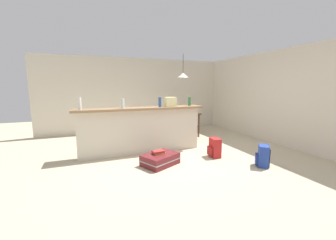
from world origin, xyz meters
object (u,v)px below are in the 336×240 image
Objects in this scene: book_stack at (158,152)px; suitcase_flat_maroon at (160,159)px; pendant_lamp at (183,75)px; backpack_blue at (263,156)px; backpack_red at (215,148)px; grocery_bag at (170,102)px; bottle_clear at (123,103)px; bottle_green at (189,101)px; bottle_blue at (160,102)px; dining_chair_near_partition at (187,122)px; bottle_white at (80,104)px; dining_table at (180,116)px.

suitcase_flat_maroon is at bearing -48.96° from book_stack.
pendant_lamp is 0.83× the size of suitcase_flat_maroon.
pendant_lamp is 2.89× the size of book_stack.
book_stack is at bearing 156.01° from backpack_blue.
pendant_lamp reaches higher than backpack_red.
grocery_bag is 1.49m from backpack_red.
backpack_red is (1.85, -0.80, -0.98)m from bottle_clear.
book_stack is at bearing -142.19° from bottle_green.
bottle_blue reaches higher than dining_chair_near_partition.
bottle_white is at bearing -177.74° from grocery_bag.
grocery_bag is at bearing -137.96° from dining_chair_near_partition.
grocery_bag is (0.29, 0.06, -0.00)m from bottle_blue.
dining_table is 2.62× the size of backpack_red.
backpack_blue is at bearing -23.46° from suitcase_flat_maroon.
grocery_bag is at bearing -126.63° from pendant_lamp.
bottle_white is at bearing -163.98° from dining_chair_near_partition.
bottle_green is at bearing -112.47° from dining_chair_near_partition.
bottle_blue is 0.87× the size of grocery_bag.
bottle_white is at bearing -156.51° from pendant_lamp.
backpack_red is at bearing -77.09° from bottle_green.
bottle_white is 3.00m from backpack_red.
pendant_lamp is (1.16, 1.23, 0.70)m from bottle_blue.
suitcase_flat_maroon is (-0.28, -0.82, -1.07)m from bottle_blue.
bottle_blue is at bearing -129.98° from dining_table.
dining_table is 1.50× the size of pendant_lamp.
dining_chair_near_partition is at bearing 21.96° from bottle_clear.
pendant_lamp reaches higher than grocery_bag.
pendant_lamp is at bearing 31.41° from bottle_clear.
bottle_clear is 1.14m from grocery_bag.
dining_table is 1.24× the size of suitcase_flat_maroon.
book_stack is at bearing 179.30° from backpack_red.
dining_chair_near_partition is (0.30, 0.71, -0.66)m from bottle_green.
pendant_lamp is at bearing 23.49° from bottle_white.
suitcase_flat_maroon is at bearing -29.05° from bottle_white.
backpack_red is 1.31m from book_stack.
pendant_lamp is (0.06, 0.44, 1.37)m from dining_chair_near_partition.
suitcase_flat_maroon is 0.15m from book_stack.
bottle_white is at bearing 151.49° from book_stack.
bottle_blue is 0.54× the size of backpack_blue.
dining_chair_near_partition reaches higher than dining_table.
pendant_lamp is (2.01, 1.23, 0.70)m from bottle_clear.
bottle_green is 0.24× the size of suitcase_flat_maroon.
dining_table is 4.33× the size of book_stack.
grocery_bag is 0.24× the size of dining_table.
dining_chair_near_partition is 2.21× the size of backpack_red.
backpack_blue is at bearing -23.99° from book_stack.
bottle_clear is 3.06m from backpack_blue.
bottle_clear is 2.41m from dining_table.
bottle_blue is 1.82m from pendant_lamp.
pendant_lamp is at bearing 46.71° from bottle_blue.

